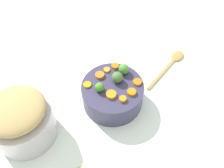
{
  "coord_description": "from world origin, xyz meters",
  "views": [
    {
      "loc": [
        0.46,
        -0.29,
        0.83
      ],
      "look_at": [
        -0.0,
        -0.01,
        0.13
      ],
      "focal_mm": 38.46,
      "sensor_mm": 36.0,
      "label": 1
    }
  ],
  "objects": [
    {
      "name": "tabletop",
      "position": [
        0.0,
        0.0,
        0.01
      ],
      "size": [
        2.4,
        2.4,
        0.02
      ],
      "primitive_type": "cube",
      "color": "white",
      "rests_on": "ground"
    },
    {
      "name": "brussels_sprout_2",
      "position": [
        -0.04,
        0.06,
        0.14
      ],
      "size": [
        0.04,
        0.04,
        0.04
      ],
      "primitive_type": "sphere",
      "color": "#4C8535",
      "rests_on": "serving_bowl_carrots"
    },
    {
      "name": "carrot_slice_1",
      "position": [
        0.03,
        -0.03,
        0.12
      ],
      "size": [
        0.04,
        0.04,
        0.01
      ],
      "primitive_type": "cylinder",
      "rotation": [
        0.0,
        0.0,
        6.16
      ],
      "color": "orange",
      "rests_on": "serving_bowl_carrots"
    },
    {
      "name": "serving_bowl_carrots",
      "position": [
        -0.0,
        -0.01,
        0.07
      ],
      "size": [
        0.24,
        0.24,
        0.1
      ],
      "primitive_type": "cylinder",
      "color": "#363250",
      "rests_on": "tabletop"
    },
    {
      "name": "carrot_slice_7",
      "position": [
        0.06,
        0.04,
        0.12
      ],
      "size": [
        0.04,
        0.04,
        0.01
      ],
      "primitive_type": "cylinder",
      "rotation": [
        0.0,
        0.0,
        5.22
      ],
      "color": "orange",
      "rests_on": "serving_bowl_carrots"
    },
    {
      "name": "metal_pot",
      "position": [
        -0.04,
        -0.35,
        0.08
      ],
      "size": [
        0.22,
        0.22,
        0.13
      ],
      "primitive_type": "cylinder",
      "color": "#BCB2B7",
      "rests_on": "tabletop"
    },
    {
      "name": "carrot_slice_2",
      "position": [
        -0.08,
        0.05,
        0.12
      ],
      "size": [
        0.03,
        0.03,
        0.01
      ],
      "primitive_type": "cylinder",
      "rotation": [
        0.0,
        0.0,
        1.59
      ],
      "color": "orange",
      "rests_on": "serving_bowl_carrots"
    },
    {
      "name": "carrot_slice_3",
      "position": [
        -0.08,
        0.01,
        0.12
      ],
      "size": [
        0.03,
        0.03,
        0.01
      ],
      "primitive_type": "cylinder",
      "rotation": [
        0.0,
        0.0,
        2.79
      ],
      "color": "orange",
      "rests_on": "serving_bowl_carrots"
    },
    {
      "name": "stuffing_mound",
      "position": [
        -0.04,
        -0.35,
        0.18
      ],
      "size": [
        0.2,
        0.2,
        0.06
      ],
      "primitive_type": "ellipsoid",
      "color": "tan",
      "rests_on": "metal_pot"
    },
    {
      "name": "carrot_slice_4",
      "position": [
        -0.07,
        -0.02,
        0.12
      ],
      "size": [
        0.05,
        0.05,
        0.01
      ],
      "primitive_type": "cylinder",
      "rotation": [
        0.0,
        0.0,
        5.76
      ],
      "color": "orange",
      "rests_on": "serving_bowl_carrots"
    },
    {
      "name": "brussels_sprout_0",
      "position": [
        -0.01,
        -0.06,
        0.14
      ],
      "size": [
        0.04,
        0.04,
        0.04
      ],
      "primitive_type": "sphere",
      "color": "#47812A",
      "rests_on": "serving_bowl_carrots"
    },
    {
      "name": "carrot_slice_0",
      "position": [
        -0.05,
        -0.09,
        0.12
      ],
      "size": [
        0.03,
        0.03,
        0.01
      ],
      "primitive_type": "cylinder",
      "rotation": [
        0.0,
        0.0,
        0.07
      ],
      "color": "orange",
      "rests_on": "serving_bowl_carrots"
    },
    {
      "name": "carrot_slice_6",
      "position": [
        0.07,
        -0.01,
        0.12
      ],
      "size": [
        0.04,
        0.04,
        0.01
      ],
      "primitive_type": "cylinder",
      "rotation": [
        0.0,
        0.0,
        5.25
      ],
      "color": "orange",
      "rests_on": "serving_bowl_carrots"
    },
    {
      "name": "carrot_slice_5",
      "position": [
        0.03,
        0.08,
        0.12
      ],
      "size": [
        0.03,
        0.03,
        0.01
      ],
      "primitive_type": "cylinder",
      "rotation": [
        0.0,
        0.0,
        4.74
      ],
      "color": "orange",
      "rests_on": "serving_bowl_carrots"
    },
    {
      "name": "brussels_sprout_1",
      "position": [
        -0.01,
        0.02,
        0.14
      ],
      "size": [
        0.04,
        0.04,
        0.04
      ],
      "primitive_type": "sphere",
      "color": "#476C36",
      "rests_on": "serving_bowl_carrots"
    },
    {
      "name": "wooden_spoon",
      "position": [
        -0.04,
        0.34,
        0.03
      ],
      "size": [
        0.13,
        0.28,
        0.01
      ],
      "color": "#AD8244",
      "rests_on": "tabletop"
    }
  ]
}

